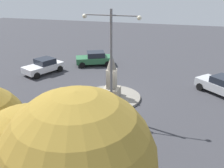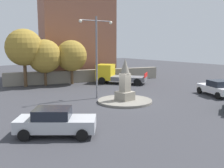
% 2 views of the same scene
% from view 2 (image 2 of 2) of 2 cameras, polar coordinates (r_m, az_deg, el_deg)
% --- Properties ---
extents(ground_plane, '(80.00, 80.00, 0.00)m').
position_cam_2_polar(ground_plane, '(23.50, 2.68, -3.78)').
color(ground_plane, '#38383D').
extents(traffic_island, '(4.65, 4.65, 0.19)m').
position_cam_2_polar(traffic_island, '(23.47, 2.68, -3.55)').
color(traffic_island, gray).
rests_on(traffic_island, ground).
extents(monument, '(1.27, 1.27, 3.52)m').
position_cam_2_polar(monument, '(23.19, 2.71, 0.09)').
color(monument, gray).
rests_on(monument, traffic_island).
extents(streetlamp, '(3.70, 0.28, 7.29)m').
position_cam_2_polar(streetlamp, '(24.48, -3.24, 7.33)').
color(streetlamp, slate).
rests_on(streetlamp, ground).
extents(car_silver_near_island, '(4.39, 4.25, 1.55)m').
position_cam_2_polar(car_silver_near_island, '(15.65, -11.72, -7.67)').
color(car_silver_near_island, '#B7BABF').
rests_on(car_silver_near_island, ground).
extents(car_white_far_side, '(3.38, 4.37, 1.50)m').
position_cam_2_polar(car_white_far_side, '(27.78, 21.02, -0.76)').
color(car_white_far_side, silver).
rests_on(car_white_far_side, ground).
extents(truck_yellow_parked_right, '(4.84, 6.19, 2.27)m').
position_cam_2_polar(truck_yellow_parked_right, '(33.34, 0.52, 1.96)').
color(truck_yellow_parked_right, yellow).
rests_on(truck_yellow_parked_right, ground).
extents(stone_boundary_wall, '(18.52, 8.06, 1.52)m').
position_cam_2_polar(stone_boundary_wall, '(34.66, -5.36, 1.70)').
color(stone_boundary_wall, gray).
rests_on(stone_boundary_wall, ground).
extents(corner_building, '(11.51, 10.47, 11.62)m').
position_cam_2_polar(corner_building, '(39.45, -7.56, 9.93)').
color(corner_building, '#935B47').
rests_on(corner_building, ground).
extents(tree_near_wall, '(3.86, 3.86, 5.32)m').
position_cam_2_polar(tree_near_wall, '(32.42, -13.83, 5.61)').
color(tree_near_wall, brown).
rests_on(tree_near_wall, ground).
extents(tree_mid_cluster, '(3.67, 3.67, 5.22)m').
position_cam_2_polar(tree_mid_cluster, '(32.95, -8.43, 5.83)').
color(tree_mid_cluster, brown).
rests_on(tree_mid_cluster, ground).
extents(tree_far_corner, '(4.10, 4.10, 6.47)m').
position_cam_2_polar(tree_far_corner, '(32.18, -17.84, 7.24)').
color(tree_far_corner, brown).
rests_on(tree_far_corner, ground).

